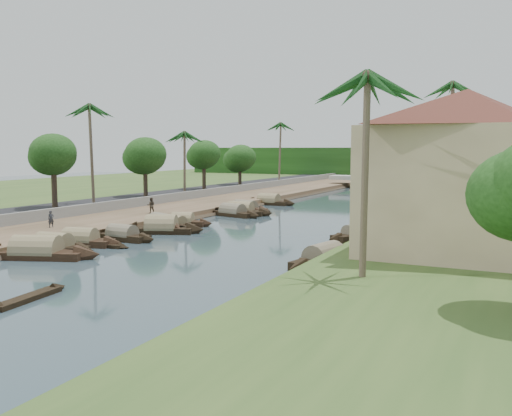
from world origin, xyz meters
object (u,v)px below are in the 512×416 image
at_px(bridge, 402,180).
at_px(sampan_1, 54,247).
at_px(person_near, 51,219).
at_px(building_near, 465,172).

relative_size(bridge, sampan_1, 3.66).
xyz_separation_m(bridge, person_near, (-15.85, -73.40, -0.17)).
bearing_deg(person_near, sampan_1, -105.26).
bearing_deg(building_near, person_near, 179.02).
xyz_separation_m(building_near, person_near, (-34.84, 0.60, -4.84)).
xyz_separation_m(bridge, sampan_1, (-9.52, -79.36, -1.31)).
relative_size(building_near, person_near, 9.92).
distance_m(building_near, sampan_1, 29.62).
height_order(building_near, sampan_1, building_near).
height_order(building_near, person_near, building_near).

